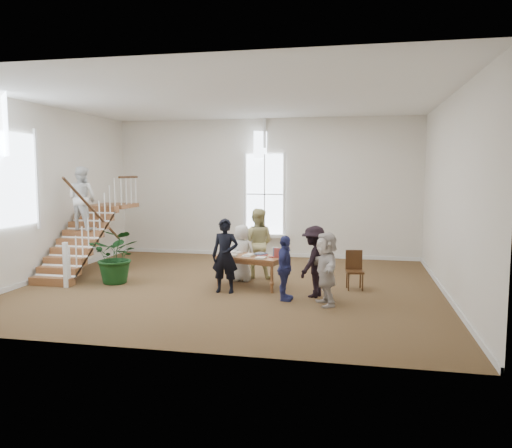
% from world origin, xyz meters
% --- Properties ---
extents(ground, '(10.00, 10.00, 0.00)m').
position_xyz_m(ground, '(0.00, 0.00, 0.00)').
color(ground, '#4E371E').
rests_on(ground, ground).
extents(room_shell, '(10.49, 10.00, 10.00)m').
position_xyz_m(room_shell, '(-0.00, 4.39, 0.40)').
color(room_shell, silver).
rests_on(room_shell, ground).
extents(staircase, '(1.10, 4.10, 2.92)m').
position_xyz_m(staircase, '(-4.34, 0.75, 1.62)').
color(staircase, brown).
rests_on(staircase, ground).
extents(library_table, '(1.79, 1.22, 0.83)m').
position_xyz_m(library_table, '(0.46, 0.00, 0.69)').
color(library_table, brown).
rests_on(library_table, ground).
extents(police_officer, '(0.64, 0.43, 1.72)m').
position_xyz_m(police_officer, '(0.02, -0.65, 0.86)').
color(police_officer, black).
rests_on(police_officer, ground).
extents(elderly_woman, '(0.76, 0.55, 1.45)m').
position_xyz_m(elderly_woman, '(0.12, 0.60, 0.72)').
color(elderly_woman, beige).
rests_on(elderly_woman, ground).
extents(person_yellow, '(0.91, 0.72, 1.83)m').
position_xyz_m(person_yellow, '(0.42, 1.10, 0.92)').
color(person_yellow, '#CDC380').
rests_on(person_yellow, ground).
extents(woman_cluster_a, '(0.40, 0.85, 1.42)m').
position_xyz_m(woman_cluster_a, '(1.47, -1.08, 0.71)').
color(woman_cluster_a, navy).
rests_on(woman_cluster_a, ground).
extents(woman_cluster_b, '(0.93, 1.17, 1.59)m').
position_xyz_m(woman_cluster_b, '(2.07, -0.63, 0.80)').
color(woman_cluster_b, black).
rests_on(woman_cluster_b, ground).
extents(woman_cluster_c, '(0.91, 1.50, 1.54)m').
position_xyz_m(woman_cluster_c, '(2.37, -1.28, 0.77)').
color(woman_cluster_c, beige).
rests_on(woman_cluster_c, ground).
extents(floor_plant, '(1.29, 1.13, 1.37)m').
position_xyz_m(floor_plant, '(-2.88, -0.25, 0.69)').
color(floor_plant, '#123814').
rests_on(floor_plant, ground).
extents(side_chair, '(0.45, 0.45, 0.92)m').
position_xyz_m(side_chair, '(2.94, 0.31, 0.51)').
color(side_chair, '#39200F').
rests_on(side_chair, ground).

